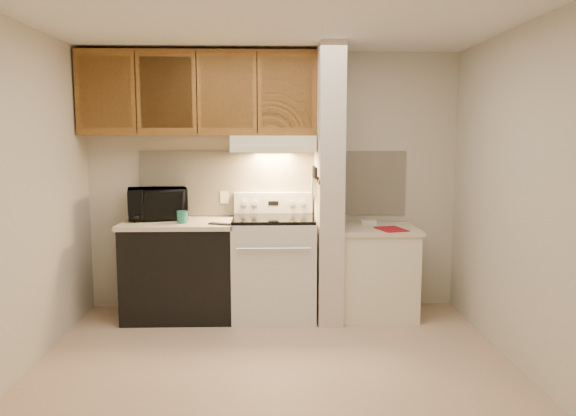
{
  "coord_description": "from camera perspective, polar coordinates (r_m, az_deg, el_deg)",
  "views": [
    {
      "loc": [
        -0.02,
        -4.0,
        1.7
      ],
      "look_at": [
        0.12,
        0.75,
        1.09
      ],
      "focal_mm": 35.0,
      "sensor_mm": 36.0,
      "label": 1
    }
  ],
  "objects": [
    {
      "name": "cab_door_d",
      "position": [
        5.18,
        -0.08,
        11.63
      ],
      "size": [
        0.46,
        0.01,
        0.63
      ],
      "primitive_type": "cube",
      "color": "brown",
      "rests_on": "upper_cabinets"
    },
    {
      "name": "range_knob_left_outer",
      "position": [
        5.44,
        -4.44,
        0.48
      ],
      "size": [
        0.05,
        0.02,
        0.05
      ],
      "primitive_type": "cylinder",
      "rotation": [
        1.57,
        0.0,
        0.0
      ],
      "color": "silver",
      "rests_on": "range_backguard"
    },
    {
      "name": "right_cab_base",
      "position": [
        5.4,
        8.95,
        -6.59
      ],
      "size": [
        0.7,
        0.6,
        0.81
      ],
      "primitive_type": "cube",
      "color": "white",
      "rests_on": "floor"
    },
    {
      "name": "knife_handle_a",
      "position": [
        4.95,
        2.88,
        3.54
      ],
      "size": [
        0.02,
        0.02,
        0.1
      ],
      "primitive_type": "cylinder",
      "color": "black",
      "rests_on": "knife_strip"
    },
    {
      "name": "cab_gap_a",
      "position": [
        5.32,
        -15.21,
        11.26
      ],
      "size": [
        0.01,
        0.01,
        0.73
      ],
      "primitive_type": "cube",
      "color": "black",
      "rests_on": "upper_cabinets"
    },
    {
      "name": "white_box",
      "position": [
        5.48,
        8.19,
        -1.44
      ],
      "size": [
        0.14,
        0.1,
        0.04
      ],
      "primitive_type": "cube",
      "rotation": [
        0.0,
        0.0,
        -0.02
      ],
      "color": "white",
      "rests_on": "right_countertop"
    },
    {
      "name": "knife_handle_e",
      "position": [
        5.29,
        2.59,
        3.78
      ],
      "size": [
        0.02,
        0.02,
        0.1
      ],
      "primitive_type": "cylinder",
      "color": "black",
      "rests_on": "knife_strip"
    },
    {
      "name": "knife_blade_d",
      "position": [
        5.21,
        2.66,
        2.07
      ],
      "size": [
        0.01,
        0.04,
        0.16
      ],
      "primitive_type": "cube",
      "color": "silver",
      "rests_on": "knife_strip"
    },
    {
      "name": "outlet",
      "position": [
        5.53,
        -6.48,
        1.09
      ],
      "size": [
        0.08,
        0.01,
        0.12
      ],
      "primitive_type": "cube",
      "color": "white",
      "rests_on": "backsplash"
    },
    {
      "name": "dishwasher_front",
      "position": [
        5.39,
        -10.92,
        -6.35
      ],
      "size": [
        1.0,
        0.63,
        0.87
      ],
      "primitive_type": "cube",
      "color": "black",
      "rests_on": "floor"
    },
    {
      "name": "oven_mitt",
      "position": [
        5.36,
        2.55,
        2.13
      ],
      "size": [
        0.03,
        0.09,
        0.22
      ],
      "primitive_type": "cube",
      "color": "gray",
      "rests_on": "partition_pillar"
    },
    {
      "name": "knife_handle_d",
      "position": [
        5.19,
        2.67,
        3.72
      ],
      "size": [
        0.02,
        0.02,
        0.1
      ],
      "primitive_type": "cylinder",
      "color": "black",
      "rests_on": "knife_strip"
    },
    {
      "name": "knife_blade_b",
      "position": [
        5.07,
        2.77,
        1.82
      ],
      "size": [
        0.01,
        0.04,
        0.18
      ],
      "primitive_type": "cube",
      "color": "silver",
      "rests_on": "knife_strip"
    },
    {
      "name": "oven_handle",
      "position": [
        4.9,
        -1.45,
        -4.17
      ],
      "size": [
        0.65,
        0.02,
        0.02
      ],
      "primitive_type": "cylinder",
      "rotation": [
        0.0,
        1.57,
        0.0
      ],
      "color": "silver",
      "rests_on": "range_body"
    },
    {
      "name": "wall_left",
      "position": [
        4.4,
        -25.55,
        0.78
      ],
      "size": [
        0.02,
        3.0,
        2.5
      ],
      "primitive_type": "cube",
      "color": "beige",
      "rests_on": "floor"
    },
    {
      "name": "teal_jar",
      "position": [
        5.18,
        -10.69,
        -0.91
      ],
      "size": [
        0.11,
        0.11,
        0.11
      ],
      "primitive_type": "cylinder",
      "rotation": [
        0.0,
        0.0,
        -0.12
      ],
      "color": "#216C60",
      "rests_on": "left_countertop"
    },
    {
      "name": "cab_gap_b",
      "position": [
        5.22,
        -9.27,
        11.5
      ],
      "size": [
        0.01,
        0.01,
        0.73
      ],
      "primitive_type": "cube",
      "color": "black",
      "rests_on": "upper_cabinets"
    },
    {
      "name": "spoon_rest",
      "position": [
        5.05,
        -6.92,
        -1.61
      ],
      "size": [
        0.21,
        0.14,
        0.01
      ],
      "primitive_type": "cube",
      "rotation": [
        0.0,
        0.0,
        -0.39
      ],
      "color": "black",
      "rests_on": "left_countertop"
    },
    {
      "name": "cab_gap_c",
      "position": [
        5.18,
        -3.16,
        11.62
      ],
      "size": [
        0.01,
        0.01,
        0.73
      ],
      "primitive_type": "cube",
      "color": "black",
      "rests_on": "upper_cabinets"
    },
    {
      "name": "knife_blade_a",
      "position": [
        4.97,
        2.86,
        1.82
      ],
      "size": [
        0.01,
        0.03,
        0.16
      ],
      "primitive_type": "cube",
      "color": "silver",
      "rests_on": "knife_strip"
    },
    {
      "name": "range_knob_left_inner",
      "position": [
        5.44,
        -3.39,
        0.49
      ],
      "size": [
        0.05,
        0.02,
        0.05
      ],
      "primitive_type": "cylinder",
      "rotation": [
        1.57,
        0.0,
        0.0
      ],
      "color": "silver",
      "rests_on": "range_backguard"
    },
    {
      "name": "range_knob_right_inner",
      "position": [
        5.44,
        0.4,
        0.5
      ],
      "size": [
        0.05,
        0.02,
        0.05
      ],
      "primitive_type": "cylinder",
      "rotation": [
        1.57,
        0.0,
        0.0
      ],
      "color": "silver",
      "rests_on": "range_backguard"
    },
    {
      "name": "knife_strip",
      "position": [
        5.13,
        2.85,
        3.11
      ],
      "size": [
        0.02,
        0.42,
        0.04
      ],
      "primitive_type": "cube",
      "color": "black",
      "rests_on": "partition_pillar"
    },
    {
      "name": "backsplash",
      "position": [
        5.51,
        -1.5,
        2.52
      ],
      "size": [
        2.6,
        0.02,
        0.63
      ],
      "primitive_type": "cube",
      "color": "#F5EACE",
      "rests_on": "wall_back"
    },
    {
      "name": "partition_pillar",
      "position": [
        5.2,
        4.15,
        2.38
      ],
      "size": [
        0.22,
        0.7,
        2.5
      ],
      "primitive_type": "cube",
      "color": "beige",
      "rests_on": "floor"
    },
    {
      "name": "cab_door_a",
      "position": [
        5.39,
        -18.08,
        11.11
      ],
      "size": [
        0.46,
        0.01,
        0.63
      ],
      "primitive_type": "cube",
      "color": "brown",
      "rests_on": "upper_cabinets"
    },
    {
      "name": "knife_blade_c",
      "position": [
        5.14,
        2.72,
        1.77
      ],
      "size": [
        0.01,
        0.04,
        0.2
      ],
      "primitive_type": "cube",
      "color": "silver",
      "rests_on": "knife_strip"
    },
    {
      "name": "knife_handle_b",
      "position": [
        5.06,
        2.78,
        3.62
      ],
      "size": [
        0.02,
        0.02,
        0.1
      ],
      "primitive_type": "cylinder",
      "color": "black",
      "rests_on": "knife_strip"
    },
    {
      "name": "oven_window",
      "position": [
        4.99,
        -1.44,
        -6.56
      ],
      "size": [
        0.5,
        0.01,
        0.3
      ],
      "primitive_type": "cube",
      "color": "black",
      "rests_on": "range_body"
    },
    {
      "name": "range_backguard",
      "position": [
        5.48,
        -1.49,
        0.55
      ],
      "size": [
        0.76,
        0.08,
        0.2
      ],
      "primitive_type": "cube",
      "color": "silver",
      "rests_on": "range_body"
    },
    {
      "name": "cooktop",
      "position": [
        5.21,
        -1.48,
        -1.07
      ],
      "size": [
        0.74,
        0.64,
        0.03
      ],
      "primitive_type": "cube",
      "color": "black",
      "rests_on": "range_body"
    },
    {
      "name": "wall_right",
      "position": [
        4.42,
        22.62,
        0.96
      ],
      "size": [
        0.02,
        3.0,
        2.5
      ],
      "primitive_type": "cube",
      "color": "beige",
      "rests_on": "floor"
    },
    {
      "name": "range_display",
      "position": [
        5.44,
        -1.49,
        0.5
      ],
      "size": [
        0.1,
        0.01,
        0.04
      ],
      "primitive_type": "cube",
      "color": "black",
      "rests_on": "range_backguard"
    },
    {
      "name": "right_countertop",
      "position": [
        5.32,
        9.05,
        -2.14
      ],
      "size": [
        0.74,
        0.64,
        0.04
      ],
      "primitive_type": "cube",
      "color": "beige",
      "rests_on": "right_cab_base"
    },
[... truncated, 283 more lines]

